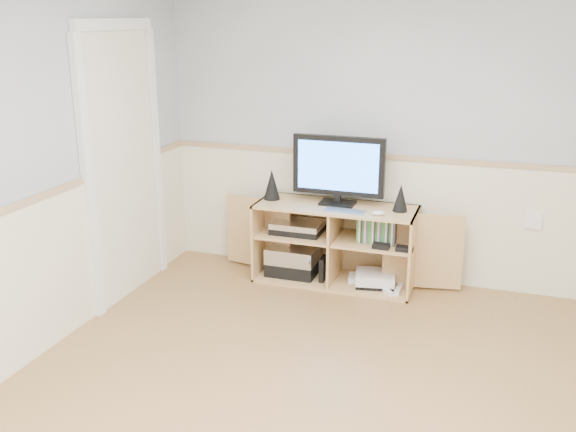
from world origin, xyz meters
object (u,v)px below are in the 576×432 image
object	(u,v)px
media_cabinet	(337,241)
game_consoles	(374,279)
monitor	(338,168)
keyboard	(344,211)

from	to	relation	value
media_cabinet	game_consoles	world-z (taller)	media_cabinet
game_consoles	media_cabinet	bearing A→B (deg)	168.19
monitor	game_consoles	bearing A→B (deg)	-10.40
monitor	game_consoles	world-z (taller)	monitor
keyboard	game_consoles	bearing A→B (deg)	31.71
game_consoles	keyboard	bearing A→B (deg)	-150.76
monitor	keyboard	bearing A→B (deg)	-61.19
monitor	keyboard	size ratio (longest dim) A/B	2.37
media_cabinet	keyboard	bearing A→B (deg)	-62.24
media_cabinet	monitor	size ratio (longest dim) A/B	2.72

